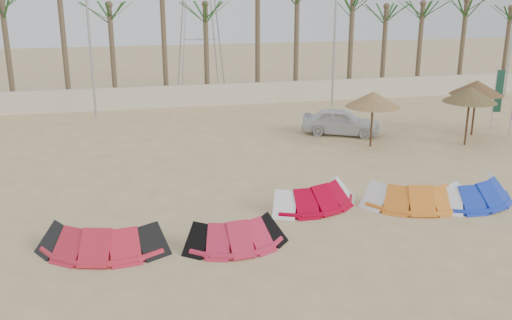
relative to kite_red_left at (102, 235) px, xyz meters
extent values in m
plane|color=#D6B780|center=(5.19, -2.79, -0.42)|extent=(120.00, 120.00, 0.00)
cube|color=beige|center=(5.19, 19.21, 0.23)|extent=(60.00, 0.30, 1.30)
cylinder|color=brown|center=(1.19, 20.71, 2.83)|extent=(0.32, 0.32, 6.50)
cylinder|color=brown|center=(11.19, 20.71, 2.83)|extent=(0.32, 0.32, 6.50)
cylinder|color=brown|center=(21.19, 20.71, 2.83)|extent=(0.32, 0.32, 6.50)
cylinder|color=#A5A8AD|center=(-0.81, 17.21, 5.08)|extent=(0.14, 0.14, 11.00)
cylinder|color=#A5A8AD|center=(13.19, 17.21, 5.08)|extent=(0.14, 0.14, 11.00)
cylinder|color=red|center=(0.00, -0.31, -0.32)|extent=(3.21, 1.04, 0.20)
cube|color=black|center=(-1.47, -0.21, -0.17)|extent=(0.86, 1.22, 0.40)
cube|color=black|center=(1.47, -0.21, -0.17)|extent=(0.86, 1.22, 0.40)
cylinder|color=#BF203E|center=(3.69, -0.83, -0.32)|extent=(2.59, 0.45, 0.20)
cube|color=black|center=(2.53, -0.73, -0.17)|extent=(0.70, 1.15, 0.40)
cube|color=black|center=(4.85, -0.73, -0.17)|extent=(0.70, 1.15, 0.40)
cylinder|color=#A6001B|center=(6.86, 1.58, -0.32)|extent=(2.84, 1.24, 0.20)
cube|color=white|center=(5.52, 1.68, -0.17)|extent=(0.95, 1.24, 0.40)
cube|color=white|center=(8.19, 1.68, -0.17)|extent=(0.95, 1.24, 0.40)
cylinder|color=orange|center=(10.17, 0.87, -0.32)|extent=(3.22, 0.97, 0.20)
cube|color=white|center=(8.71, 0.97, -0.17)|extent=(0.85, 1.21, 0.40)
cube|color=white|center=(11.64, 0.97, -0.17)|extent=(0.85, 1.21, 0.40)
cylinder|color=#1532B6|center=(12.28, 0.69, -0.32)|extent=(2.98, 1.26, 0.20)
cube|color=silver|center=(10.88, 0.79, -0.17)|extent=(0.94, 1.24, 0.40)
cube|color=silver|center=(13.67, 0.79, -0.17)|extent=(0.94, 1.24, 0.40)
cylinder|color=#4C331E|center=(11.78, 8.26, 0.81)|extent=(0.10, 0.10, 2.46)
cone|color=#A47A48|center=(11.78, 8.26, 1.79)|extent=(2.51, 2.51, 0.70)
cylinder|color=#4C331E|center=(16.17, 7.50, 0.89)|extent=(0.10, 0.10, 2.63)
cone|color=brown|center=(16.17, 7.50, 1.95)|extent=(2.44, 2.44, 0.70)
cylinder|color=#4C331E|center=(17.54, 9.08, 0.90)|extent=(0.10, 0.10, 2.63)
cone|color=brown|center=(17.54, 9.08, 1.96)|extent=(2.55, 2.55, 0.70)
cylinder|color=#A5A8AD|center=(18.94, 8.13, 1.05)|extent=(0.04, 0.04, 2.94)
cylinder|color=#A5A8AD|center=(18.96, 9.62, 1.22)|extent=(0.04, 0.04, 3.29)
cube|color=#133A29|center=(19.18, 9.62, 1.62)|extent=(0.42, 0.06, 2.14)
imported|color=silver|center=(11.23, 10.65, 0.23)|extent=(4.10, 3.14, 1.30)
camera|label=1|loc=(0.94, -15.28, 6.71)|focal=40.00mm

